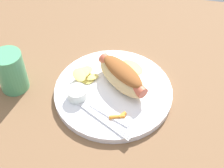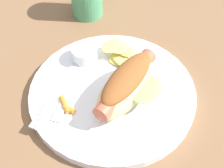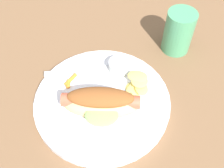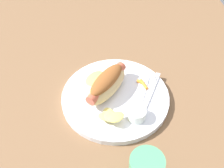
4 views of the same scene
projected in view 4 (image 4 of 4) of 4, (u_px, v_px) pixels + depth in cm
name	position (u px, v px, depth cm)	size (l,w,h in cm)	color
ground_plane	(121.00, 111.00, 73.32)	(120.00, 90.00, 1.80)	brown
plate	(115.00, 97.00, 74.20)	(27.32, 27.32, 1.60)	white
hot_dog	(106.00, 83.00, 72.39)	(14.88, 14.03, 5.76)	#DBB77A
sauce_ramekin	(137.00, 114.00, 68.00)	(4.45, 4.45, 2.58)	white
fork	(149.00, 95.00, 73.46)	(14.47, 9.19, 0.40)	silver
knife	(141.00, 97.00, 73.13)	(14.69, 1.40, 0.36)	silver
chips_pile	(111.00, 116.00, 67.58)	(6.99, 7.11, 2.62)	#DEC862
carrot_garnish	(142.00, 83.00, 75.92)	(3.66, 2.50, 0.86)	orange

